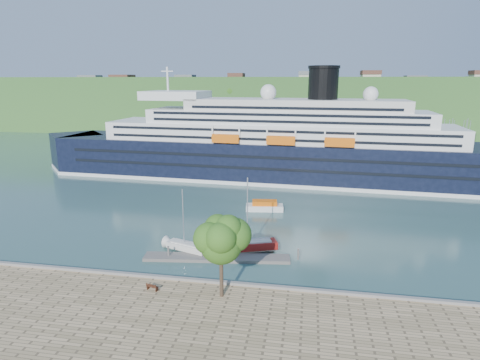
% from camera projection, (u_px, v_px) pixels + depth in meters
% --- Properties ---
extents(ground, '(400.00, 400.00, 0.00)m').
position_uv_depth(ground, '(194.00, 288.00, 45.48)').
color(ground, '#315754').
rests_on(ground, ground).
extents(far_hillside, '(400.00, 50.00, 24.00)m').
position_uv_depth(far_hillside, '(284.00, 105.00, 181.06)').
color(far_hillside, '#2F5C24').
rests_on(far_hillside, ground).
extents(quay_coping, '(220.00, 0.50, 0.30)m').
position_uv_depth(quay_coping, '(193.00, 280.00, 45.01)').
color(quay_coping, slate).
rests_on(quay_coping, promenade).
extents(cruise_ship, '(116.63, 22.56, 26.04)m').
position_uv_depth(cruise_ship, '(268.00, 124.00, 93.04)').
color(cruise_ship, black).
rests_on(cruise_ship, ground).
extents(park_bench, '(1.45, 0.87, 0.87)m').
position_uv_depth(park_bench, '(152.00, 286.00, 43.01)').
color(park_bench, '#422013').
rests_on(park_bench, promenade).
extents(promenade_tree, '(5.88, 5.88, 9.74)m').
position_uv_depth(promenade_tree, '(221.00, 253.00, 40.77)').
color(promenade_tree, '#276119').
rests_on(promenade_tree, promenade).
extents(floating_pontoon, '(19.32, 4.79, 0.43)m').
position_uv_depth(floating_pontoon, '(217.00, 258.00, 52.72)').
color(floating_pontoon, slate).
rests_on(floating_pontoon, ground).
extents(sailboat_white_near, '(6.83, 3.81, 8.51)m').
position_uv_depth(sailboat_white_near, '(186.00, 223.00, 53.81)').
color(sailboat_white_near, silver).
rests_on(sailboat_white_near, ground).
extents(sailboat_red, '(8.07, 4.72, 10.08)m').
position_uv_depth(sailboat_red, '(251.00, 217.00, 53.72)').
color(sailboat_red, maroon).
rests_on(sailboat_red, ground).
extents(tender_launch, '(6.97, 3.16, 1.86)m').
position_uv_depth(tender_launch, '(265.00, 206.00, 72.24)').
color(tender_launch, orange).
rests_on(tender_launch, ground).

